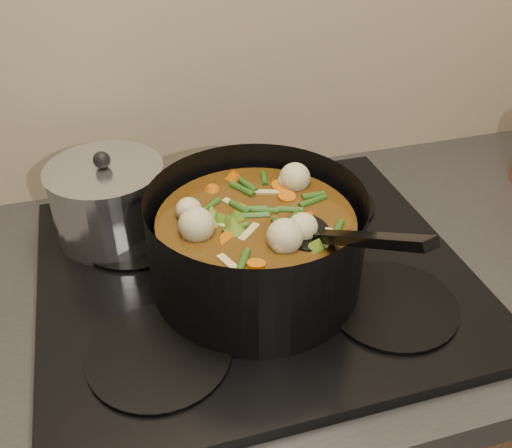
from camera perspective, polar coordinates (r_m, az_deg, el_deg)
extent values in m
cube|color=black|center=(0.88, -0.21, -6.72)|extent=(2.64, 0.64, 0.05)
cube|color=black|center=(0.86, -0.22, -4.99)|extent=(0.62, 0.54, 0.02)
cylinder|color=black|center=(0.74, -9.63, -12.75)|extent=(0.18, 0.18, 0.01)
cylinder|color=black|center=(0.81, 13.43, -7.82)|extent=(0.18, 0.18, 0.01)
cylinder|color=black|center=(0.93, -11.97, -1.08)|extent=(0.18, 0.18, 0.01)
cylinder|color=black|center=(0.99, 6.59, 2.00)|extent=(0.18, 0.18, 0.01)
cylinder|color=black|center=(0.78, 0.00, -1.74)|extent=(0.32, 0.32, 0.15)
cylinder|color=black|center=(0.83, 0.00, -5.53)|extent=(0.29, 0.29, 0.01)
cylinder|color=#4D2B0D|center=(0.79, 0.00, -2.45)|extent=(0.27, 0.27, 0.10)
cylinder|color=#C35409|center=(0.77, 2.81, 0.85)|extent=(0.03, 0.03, 0.03)
cylinder|color=#C35409|center=(0.82, 1.67, 3.05)|extent=(0.04, 0.04, 0.03)
cylinder|color=#C35409|center=(0.83, -3.93, 3.70)|extent=(0.04, 0.04, 0.03)
cylinder|color=#C35409|center=(0.77, -4.11, 0.45)|extent=(0.03, 0.04, 0.03)
cylinder|color=#C35409|center=(0.71, -4.28, -2.78)|extent=(0.04, 0.04, 0.03)
cylinder|color=#C35409|center=(0.73, 0.85, -1.34)|extent=(0.04, 0.04, 0.03)
cylinder|color=#C35409|center=(0.75, 5.09, -0.70)|extent=(0.04, 0.04, 0.03)
cylinder|color=#C35409|center=(0.81, 5.96, 2.66)|extent=(0.04, 0.03, 0.03)
cylinder|color=#C35409|center=(0.81, 0.15, 2.62)|extent=(0.04, 0.04, 0.03)
cylinder|color=#C35409|center=(0.81, -4.78, 2.55)|extent=(0.04, 0.04, 0.03)
cylinder|color=#C35409|center=(0.75, -2.89, -0.09)|extent=(0.03, 0.03, 0.03)
sphere|color=beige|center=(0.77, 4.43, 1.92)|extent=(0.04, 0.04, 0.04)
sphere|color=beige|center=(0.80, -1.48, 3.54)|extent=(0.04, 0.04, 0.04)
sphere|color=beige|center=(0.74, -4.45, 0.14)|extent=(0.04, 0.04, 0.04)
sphere|color=beige|center=(0.71, 2.19, -1.35)|extent=(0.04, 0.04, 0.04)
sphere|color=beige|center=(0.78, 3.98, 2.44)|extent=(0.04, 0.04, 0.04)
cone|color=olive|center=(0.69, -1.23, -3.06)|extent=(0.04, 0.04, 0.04)
cone|color=olive|center=(0.74, 6.21, -0.34)|extent=(0.04, 0.04, 0.04)
cone|color=olive|center=(0.82, 2.75, 3.85)|extent=(0.04, 0.04, 0.04)
cone|color=olive|center=(0.80, -4.87, 2.92)|extent=(0.04, 0.04, 0.04)
cone|color=olive|center=(0.71, -4.85, -1.86)|extent=(0.04, 0.04, 0.04)
cone|color=olive|center=(0.70, 4.04, -2.30)|extent=(0.04, 0.04, 0.04)
cylinder|color=#2E5218|center=(0.79, 1.63, 2.35)|extent=(0.01, 0.04, 0.01)
cylinder|color=#2E5218|center=(0.84, -1.64, 4.57)|extent=(0.04, 0.03, 0.01)
cylinder|color=#2E5218|center=(0.80, -5.01, 2.56)|extent=(0.04, 0.02, 0.01)
cylinder|color=#2E5218|center=(0.75, -4.79, 0.20)|extent=(0.03, 0.04, 0.01)
cylinder|color=#2E5218|center=(0.73, -2.04, -0.92)|extent=(0.03, 0.04, 0.01)
cylinder|color=#2E5218|center=(0.68, 1.27, -4.11)|extent=(0.04, 0.02, 0.01)
cylinder|color=#2E5218|center=(0.72, 5.20, -1.57)|extent=(0.04, 0.03, 0.01)
cylinder|color=#2E5218|center=(0.77, 4.75, 1.01)|extent=(0.01, 0.04, 0.01)
cylinder|color=#2E5218|center=(0.79, 2.13, 2.16)|extent=(0.04, 0.03, 0.01)
cylinder|color=#2E5218|center=(0.84, -0.40, 4.67)|extent=(0.04, 0.02, 0.01)
cylinder|color=#2E5218|center=(0.81, -4.30, 3.02)|extent=(0.03, 0.04, 0.01)
cylinder|color=#2E5218|center=(0.76, -4.82, 0.70)|extent=(0.03, 0.04, 0.01)
cylinder|color=#2E5218|center=(0.73, -2.52, -0.67)|extent=(0.04, 0.02, 0.01)
cylinder|color=#2E5218|center=(0.68, -0.28, -4.17)|extent=(0.04, 0.03, 0.01)
cylinder|color=#2E5218|center=(0.71, 4.45, -2.10)|extent=(0.01, 0.04, 0.01)
cylinder|color=#2E5218|center=(0.76, 4.82, 0.52)|extent=(0.04, 0.03, 0.01)
cube|color=tan|center=(0.76, -5.50, 0.77)|extent=(0.04, 0.01, 0.00)
cube|color=tan|center=(0.70, -1.05, -2.67)|extent=(0.02, 0.04, 0.00)
cube|color=tan|center=(0.74, 5.36, -0.34)|extent=(0.04, 0.03, 0.00)
cube|color=tan|center=(0.81, 2.40, 3.32)|extent=(0.04, 0.04, 0.00)
cube|color=tan|center=(0.80, -4.24, 2.49)|extent=(0.03, 0.04, 0.00)
cube|color=tan|center=(0.72, -4.15, -1.65)|extent=(0.04, 0.02, 0.00)
ellipsoid|color=black|center=(0.74, 5.05, -0.93)|extent=(0.07, 0.09, 0.01)
cube|color=black|center=(0.65, 11.11, -1.55)|extent=(0.07, 0.18, 0.11)
cylinder|color=silver|center=(0.92, -14.42, 1.87)|extent=(0.17, 0.17, 0.11)
cylinder|color=silver|center=(0.89, -14.99, 5.11)|extent=(0.18, 0.18, 0.01)
sphere|color=black|center=(0.88, -15.18, 6.20)|extent=(0.03, 0.03, 0.03)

